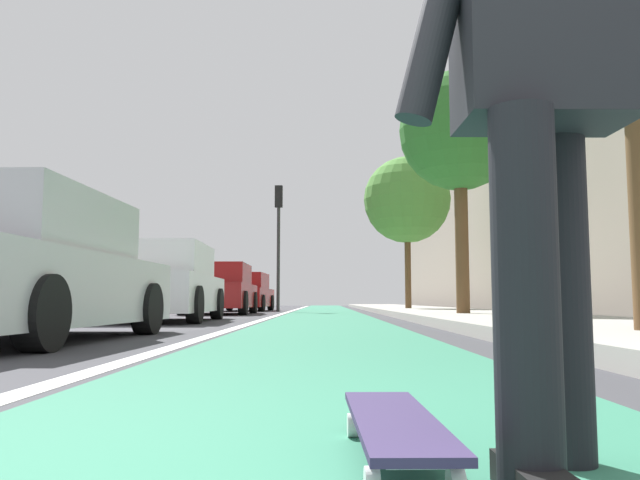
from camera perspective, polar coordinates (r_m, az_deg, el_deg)
The scene contains 14 objects.
ground_plane at distance 10.72m, azimuth 0.42°, elevation -7.66°, with size 80.00×80.00×0.00m, color #38383D.
bike_lane_paint at distance 24.71m, azimuth 0.47°, elevation -6.44°, with size 56.00×2.31×0.00m, color #2D7256.
lane_stripe_white at distance 20.75m, azimuth -3.18°, elevation -6.60°, with size 52.00×0.16×0.01m, color silver.
sidewalk_curb at distance 18.99m, azimuth 10.33°, elevation -6.41°, with size 52.00×3.20×0.15m, color #9E9B93.
building_facade at distance 24.05m, azimuth 15.79°, elevation 6.23°, with size 40.00×1.20×10.42m, color gray.
skateboard at distance 1.65m, azimuth 6.73°, elevation -16.29°, with size 0.84×0.22×0.11m.
skater_person at distance 1.64m, azimuth 19.41°, elevation 13.79°, with size 0.47×0.72×1.64m.
parked_car_near at distance 6.95m, azimuth -25.60°, elevation -2.53°, with size 4.31×2.07×1.47m.
parked_car_mid at distance 12.64m, azimuth -13.99°, elevation -3.90°, with size 4.31×2.01×1.49m.
parked_car_far at distance 19.17m, azimuth -9.03°, elevation -4.47°, with size 4.32×1.96×1.50m.
parked_car_end at distance 25.03m, azimuth -6.84°, elevation -4.78°, with size 4.46×2.07×1.47m.
traffic_light at distance 23.16m, azimuth -3.77°, elevation 1.38°, with size 0.33×0.28×4.63m.
street_tree_mid at distance 13.73m, azimuth 12.51°, elevation 9.53°, with size 2.53×2.53×5.23m.
street_tree_far at distance 21.99m, azimuth 7.88°, elevation 3.59°, with size 2.98×2.98×5.37m.
Camera 1 is at (-0.71, -0.02, 0.40)m, focal length 35.35 mm.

